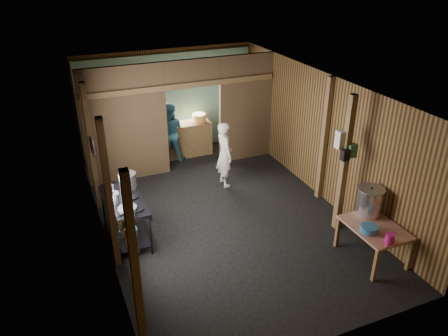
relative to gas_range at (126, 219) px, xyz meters
name	(u,v)px	position (x,y,z in m)	size (l,w,h in m)	color
floor	(220,213)	(1.88, 0.13, -0.41)	(4.50, 7.00, 0.00)	black
ceiling	(220,86)	(1.88, 0.13, 2.19)	(4.50, 7.00, 0.00)	#353331
wall_back	(167,101)	(1.88, 3.63, 0.89)	(4.50, 0.00, 2.60)	brown
wall_front	(330,265)	(1.88, -3.37, 0.89)	(4.50, 0.00, 2.60)	brown
wall_left	(97,176)	(-0.37, 0.13, 0.89)	(0.00, 7.00, 2.60)	brown
wall_right	(321,136)	(4.13, 0.13, 0.89)	(0.00, 7.00, 2.60)	brown
partition_left	(125,125)	(0.55, 2.33, 0.89)	(1.85, 0.10, 2.60)	brown
partition_right	(246,108)	(3.46, 2.33, 0.89)	(1.35, 0.10, 2.60)	brown
partition_header	(192,73)	(2.13, 2.33, 1.89)	(1.30, 0.10, 0.60)	brown
turquoise_panel	(168,104)	(1.88, 3.57, 0.84)	(4.40, 0.06, 2.50)	#65A4A3
back_counter	(187,139)	(2.18, 3.08, 0.02)	(1.20, 0.50, 0.85)	olive
wall_clock	(177,77)	(2.13, 3.53, 1.49)	(0.20, 0.20, 0.03)	silver
post_left_a	(135,266)	(-0.30, -2.47, 0.89)	(0.10, 0.12, 2.60)	olive
post_left_b	(109,197)	(-0.30, -0.67, 0.89)	(0.10, 0.12, 2.60)	olive
post_left_c	(91,148)	(-0.30, 1.33, 0.89)	(0.10, 0.12, 2.60)	olive
post_right	(324,140)	(4.06, -0.07, 0.89)	(0.10, 0.12, 2.60)	olive
post_free	(344,165)	(3.73, -1.17, 0.89)	(0.12, 0.12, 2.60)	olive
cross_beam	(183,86)	(1.88, 2.28, 1.64)	(4.40, 0.12, 0.12)	olive
pan_lid_big	(93,147)	(-0.33, 0.53, 1.24)	(0.34, 0.34, 0.03)	gray
pan_lid_small	(91,144)	(-0.33, 0.93, 1.14)	(0.30, 0.30, 0.03)	black
wall_shelf	(128,236)	(-0.27, -1.97, 0.99)	(0.14, 0.80, 0.03)	olive
jar_white	(131,243)	(-0.27, -2.22, 1.06)	(0.07, 0.07, 0.10)	silver
jar_yellow	(127,232)	(-0.27, -1.97, 1.06)	(0.08, 0.08, 0.10)	#EEA143
jar_green	(124,223)	(-0.27, -1.75, 1.06)	(0.06, 0.06, 0.10)	#2D653C
bag_white	(342,139)	(3.68, -1.09, 1.37)	(0.22, 0.15, 0.32)	silver
bag_green	(352,151)	(3.80, -1.23, 1.19)	(0.16, 0.12, 0.24)	#2D653C
bag_black	(345,155)	(3.66, -1.25, 1.14)	(0.14, 0.10, 0.20)	black
gas_range	(126,219)	(0.00, 0.00, 0.00)	(0.71, 1.37, 0.81)	black
prep_table	(372,242)	(3.71, -2.17, -0.09)	(0.77, 1.06, 0.63)	tan
stove_pot_large	(128,181)	(0.17, 0.37, 0.55)	(0.32, 0.32, 0.33)	silver
stove_pot_med	(113,198)	(-0.17, -0.02, 0.48)	(0.22, 0.22, 0.20)	silver
stove_saucepan	(109,189)	(-0.17, 0.40, 0.46)	(0.18, 0.18, 0.11)	silver
frying_pan	(127,208)	(0.00, -0.36, 0.43)	(0.32, 0.54, 0.07)	gray
blue_tub_front	(128,232)	(0.00, -0.16, -0.18)	(0.32, 0.32, 0.13)	teal
blue_tub_back	(124,222)	(0.00, 0.21, -0.19)	(0.30, 0.30, 0.12)	teal
stock_pot	(370,202)	(3.85, -1.81, 0.46)	(0.45, 0.45, 0.52)	silver
wash_basin	(369,229)	(3.51, -2.24, 0.28)	(0.28, 0.28, 0.11)	teal
pink_bucket	(390,239)	(3.60, -2.61, 0.31)	(0.14, 0.14, 0.17)	#BA1678
knife	(390,243)	(3.61, -2.62, 0.23)	(0.30, 0.04, 0.01)	silver
yellow_tub	(199,118)	(2.53, 3.08, 0.54)	(0.35, 0.35, 0.19)	#EEA143
red_cup	(173,122)	(1.84, 3.08, 0.52)	(0.13, 0.13, 0.16)	#C52000
cook	(225,154)	(2.44, 1.22, 0.32)	(0.53, 0.35, 1.46)	silver
worker_back	(170,132)	(1.69, 2.90, 0.34)	(0.72, 0.56, 1.48)	teal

